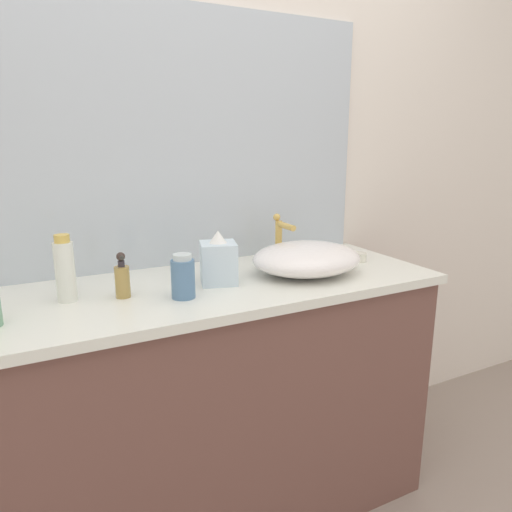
{
  "coord_description": "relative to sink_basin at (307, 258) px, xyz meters",
  "views": [
    {
      "loc": [
        -0.54,
        -1.0,
        1.37
      ],
      "look_at": [
        0.17,
        0.38,
        0.98
      ],
      "focal_mm": 33.23,
      "sensor_mm": 36.0,
      "label": 1
    }
  ],
  "objects": [
    {
      "name": "vanity_counter",
      "position": [
        -0.38,
        0.04,
        -0.5
      ],
      "size": [
        1.63,
        0.58,
        0.9
      ],
      "color": "brown",
      "rests_on": "ground"
    },
    {
      "name": "bathroom_wall_rear",
      "position": [
        -0.36,
        0.37,
        0.35
      ],
      "size": [
        6.0,
        0.06,
        2.6
      ],
      "primitive_type": "cube",
      "color": "silver",
      "rests_on": "ground"
    },
    {
      "name": "spray_can",
      "position": [
        -0.47,
        -0.05,
        0.01
      ],
      "size": [
        0.07,
        0.07,
        0.13
      ],
      "color": "#52789E",
      "rests_on": "vanity_counter"
    },
    {
      "name": "sink_basin",
      "position": [
        0.0,
        0.0,
        0.0
      ],
      "size": [
        0.39,
        0.34,
        0.11
      ],
      "primitive_type": "ellipsoid",
      "color": "white",
      "rests_on": "vanity_counter"
    },
    {
      "name": "tissue_box",
      "position": [
        -0.32,
        0.04,
        0.02
      ],
      "size": [
        0.14,
        0.14,
        0.18
      ],
      "color": "silver",
      "rests_on": "vanity_counter"
    },
    {
      "name": "wall_mirror_panel",
      "position": [
        -0.38,
        0.33,
        0.41
      ],
      "size": [
        1.58,
        0.01,
        0.92
      ],
      "primitive_type": "cube",
      "color": "#B2BCC6",
      "rests_on": "vanity_counter"
    },
    {
      "name": "faucet",
      "position": [
        0.0,
        0.18,
        0.06
      ],
      "size": [
        0.03,
        0.14,
        0.18
      ],
      "color": "#D5AB52",
      "rests_on": "vanity_counter"
    },
    {
      "name": "perfume_bottle",
      "position": [
        -0.79,
        0.08,
        0.04
      ],
      "size": [
        0.06,
        0.06,
        0.2
      ],
      "color": "silver",
      "rests_on": "vanity_counter"
    },
    {
      "name": "candle_jar",
      "position": [
        0.27,
        0.05,
        -0.04
      ],
      "size": [
        0.06,
        0.06,
        0.03
      ],
      "primitive_type": "cylinder",
      "color": "silver",
      "rests_on": "vanity_counter"
    },
    {
      "name": "lotion_bottle",
      "position": [
        -0.63,
        0.03,
        0.0
      ],
      "size": [
        0.04,
        0.04,
        0.14
      ],
      "color": "#A58645",
      "rests_on": "vanity_counter"
    }
  ]
}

